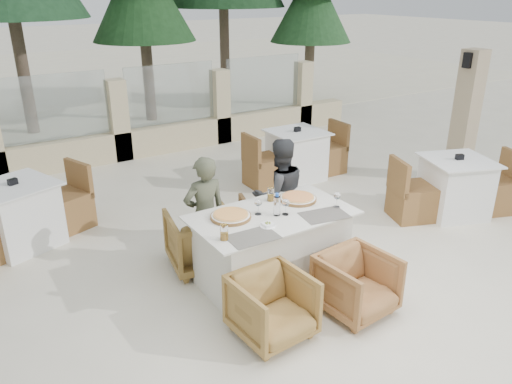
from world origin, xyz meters
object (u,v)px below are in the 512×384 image
wine_glass_centre (258,206)px  armchair_far_right (274,224)px  armchair_near_right (357,284)px  bg_table_b (297,155)px  pizza_right (298,198)px  water_bottle (277,204)px  diner_right (279,195)px  armchair_near_left (272,307)px  bg_table_c (455,187)px  olive_dish (268,224)px  wine_glass_near (286,206)px  beer_glass_left (224,232)px  diner_left (205,215)px  pizza_left (231,216)px  wine_glass_corner (337,199)px  dining_table (272,249)px  bg_table_a (19,215)px  beer_glass_right (271,194)px  armchair_far_left (201,240)px

wine_glass_centre → armchair_far_right: (0.53, 0.48, -0.54)m
armchair_near_right → bg_table_b: (1.65, 3.13, 0.09)m
pizza_right → water_bottle: bearing=-155.2°
diner_right → bg_table_b: (1.54, 1.71, -0.27)m
armchair_near_left → bg_table_c: bg_table_c is taller
wine_glass_centre → olive_dish: 0.29m
armchair_near_left → bg_table_c: size_ratio=0.39×
bg_table_b → bg_table_c: 2.40m
wine_glass_near → armchair_far_right: size_ratio=0.26×
beer_glass_left → armchair_near_right: size_ratio=0.23×
diner_left → bg_table_c: diner_left is taller
diner_right → bg_table_c: bearing=179.0°
diner_right → bg_table_c: diner_right is taller
armchair_near_right → armchair_near_left: bearing=166.6°
pizza_left → olive_dish: (0.20, -0.35, -0.00)m
wine_glass_near → wine_glass_corner: size_ratio=1.00×
pizza_right → bg_table_c: 2.60m
wine_glass_centre → wine_glass_near: (0.22, -0.15, 0.00)m
pizza_left → armchair_near_left: (-0.09, -0.85, -0.51)m
wine_glass_corner → bg_table_c: size_ratio=0.11×
dining_table → olive_dish: olive_dish is taller
armchair_near_right → dining_table: bearing=109.5°
wine_glass_corner → olive_dish: (-0.83, 0.01, -0.07)m
bg_table_a → bg_table_c: size_ratio=1.00×
armchair_near_left → diner_right: bearing=49.6°
beer_glass_left → diner_right: 1.41m
armchair_near_right → wine_glass_corner: bearing=62.7°
pizza_right → bg_table_b: 2.72m
beer_glass_right → diner_right: size_ratio=0.11×
pizza_right → armchair_far_right: bearing=90.7°
beer_glass_left → armchair_near_right: (1.04, -0.63, -0.55)m
wine_glass_corner → armchair_far_right: bearing=106.6°
bg_table_a → diner_left: bearing=-66.0°
armchair_near_left → bg_table_a: bearing=114.3°
bg_table_a → armchair_far_left: bearing=-64.8°
water_bottle → beer_glass_right: 0.36m
armchair_near_right → diner_left: diner_left is taller
armchair_far_right → pizza_right: bearing=107.8°
beer_glass_left → diner_left: 0.86m
armchair_near_left → wine_glass_near: bearing=44.1°
pizza_left → diner_right: 0.99m
diner_left → bg_table_c: (3.42, -0.52, -0.25)m
bg_table_a → bg_table_b: size_ratio=1.00×
dining_table → beer_glass_right: (0.17, 0.28, 0.46)m
water_bottle → bg_table_c: size_ratio=0.14×
armchair_far_right → beer_glass_left: bearing=52.6°
beer_glass_right → armchair_far_left: (-0.63, 0.40, -0.53)m
pizza_left → diner_left: 0.48m
wine_glass_centre → beer_glass_left: 0.61m
armchair_far_right → diner_left: 0.91m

